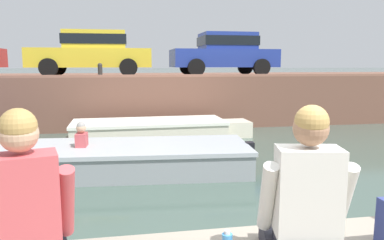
% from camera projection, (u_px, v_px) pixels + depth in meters
% --- Properties ---
extents(ground_plane, '(400.00, 400.00, 0.00)m').
position_uv_depth(ground_plane, '(188.00, 170.00, 7.59)').
color(ground_plane, '#42564C').
extents(far_quay_wall, '(60.00, 6.00, 1.72)m').
position_uv_depth(far_quay_wall, '(156.00, 96.00, 15.00)').
color(far_quay_wall, brown).
rests_on(far_quay_wall, ground).
extents(far_wall_coping, '(60.00, 0.24, 0.08)m').
position_uv_depth(far_wall_coping, '(163.00, 76.00, 12.06)').
color(far_wall_coping, '#925F4C').
rests_on(far_wall_coping, far_quay_wall).
extents(boat_moored_central_cream, '(5.16, 1.76, 0.54)m').
position_uv_depth(boat_moored_central_cream, '(157.00, 130.00, 10.76)').
color(boat_moored_central_cream, silver).
rests_on(boat_moored_central_cream, ground).
extents(motorboat_passing, '(6.22, 2.15, 1.03)m').
position_uv_depth(motorboat_passing, '(108.00, 159.00, 7.41)').
color(motorboat_passing, '#93999E').
rests_on(motorboat_passing, ground).
extents(car_left_inner_yellow, '(4.10, 1.94, 1.54)m').
position_uv_depth(car_left_inner_yellow, '(93.00, 52.00, 13.02)').
color(car_left_inner_yellow, yellow).
rests_on(car_left_inner_yellow, far_quay_wall).
extents(car_centre_blue, '(3.82, 2.01, 1.54)m').
position_uv_depth(car_centre_blue, '(224.00, 52.00, 13.84)').
color(car_centre_blue, '#233893').
rests_on(car_centre_blue, far_quay_wall).
extents(mooring_bollard_mid, '(0.15, 0.15, 0.45)m').
position_uv_depth(mooring_bollard_mid, '(100.00, 70.00, 11.81)').
color(mooring_bollard_mid, '#2D2B28').
rests_on(mooring_bollard_mid, far_quay_wall).
extents(person_seated_left, '(0.58, 0.60, 0.97)m').
position_uv_depth(person_seated_left, '(25.00, 215.00, 2.05)').
color(person_seated_left, '#282833').
rests_on(person_seated_left, near_quay).
extents(person_seated_right, '(0.58, 0.59, 0.97)m').
position_uv_depth(person_seated_right, '(305.00, 204.00, 2.20)').
color(person_seated_right, '#282833').
rests_on(person_seated_right, near_quay).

